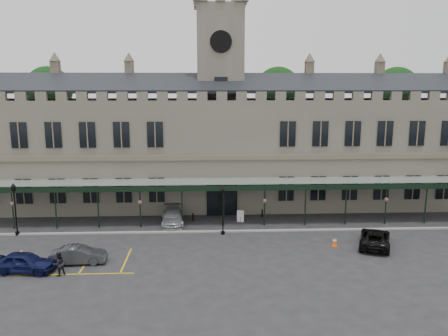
{
  "coord_description": "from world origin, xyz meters",
  "views": [
    {
      "loc": [
        -1.73,
        -33.53,
        13.42
      ],
      "look_at": [
        0.0,
        6.0,
        6.0
      ],
      "focal_mm": 35.0,
      "sensor_mm": 36.0,
      "label": 1
    }
  ],
  "objects_px": {
    "lamp_post_left": "(15,205)",
    "traffic_cone": "(335,242)",
    "car_van": "(375,238)",
    "car_left_b": "(79,255)",
    "station_building": "(220,148)",
    "person_b": "(59,264)",
    "car_left_a": "(25,262)",
    "clock_tower": "(220,89)",
    "lamp_post_mid": "(223,206)",
    "car_taxi": "(173,217)",
    "sign_board": "(240,216)"
  },
  "relations": [
    {
      "from": "car_van",
      "to": "person_b",
      "type": "xyz_separation_m",
      "value": [
        -24.96,
        -4.79,
        0.17
      ]
    },
    {
      "from": "car_left_b",
      "to": "person_b",
      "type": "bearing_deg",
      "value": 155.85
    },
    {
      "from": "station_building",
      "to": "person_b",
      "type": "xyz_separation_m",
      "value": [
        -12.3,
        -19.45,
        -5.58
      ]
    },
    {
      "from": "person_b",
      "to": "sign_board",
      "type": "bearing_deg",
      "value": 177.99
    },
    {
      "from": "sign_board",
      "to": "car_left_a",
      "type": "bearing_deg",
      "value": -130.28
    },
    {
      "from": "clock_tower",
      "to": "person_b",
      "type": "distance_m",
      "value": 26.12
    },
    {
      "from": "car_van",
      "to": "person_b",
      "type": "height_order",
      "value": "person_b"
    },
    {
      "from": "car_left_a",
      "to": "car_left_b",
      "type": "xyz_separation_m",
      "value": [
        3.5,
        1.47,
        -0.07
      ]
    },
    {
      "from": "clock_tower",
      "to": "car_van",
      "type": "relative_size",
      "value": 4.8
    },
    {
      "from": "sign_board",
      "to": "car_left_b",
      "type": "distance_m",
      "value": 16.53
    },
    {
      "from": "car_left_b",
      "to": "car_taxi",
      "type": "bearing_deg",
      "value": -38.21
    },
    {
      "from": "car_left_b",
      "to": "car_van",
      "type": "height_order",
      "value": "car_van"
    },
    {
      "from": "car_left_a",
      "to": "clock_tower",
      "type": "bearing_deg",
      "value": -32.49
    },
    {
      "from": "lamp_post_mid",
      "to": "traffic_cone",
      "type": "bearing_deg",
      "value": -20.12
    },
    {
      "from": "lamp_post_left",
      "to": "person_b",
      "type": "height_order",
      "value": "lamp_post_left"
    },
    {
      "from": "clock_tower",
      "to": "lamp_post_mid",
      "type": "bearing_deg",
      "value": -90.79
    },
    {
      "from": "station_building",
      "to": "lamp_post_mid",
      "type": "xyz_separation_m",
      "value": [
        -0.15,
        -11.06,
        -3.77
      ]
    },
    {
      "from": "person_b",
      "to": "car_left_a",
      "type": "bearing_deg",
      "value": -56.62
    },
    {
      "from": "traffic_cone",
      "to": "car_van",
      "type": "relative_size",
      "value": 0.15
    },
    {
      "from": "lamp_post_left",
      "to": "traffic_cone",
      "type": "relative_size",
      "value": 6.39
    },
    {
      "from": "traffic_cone",
      "to": "car_taxi",
      "type": "height_order",
      "value": "car_taxi"
    },
    {
      "from": "traffic_cone",
      "to": "car_taxi",
      "type": "xyz_separation_m",
      "value": [
        -14.25,
        6.67,
        0.37
      ]
    },
    {
      "from": "station_building",
      "to": "lamp_post_left",
      "type": "bearing_deg",
      "value": -151.16
    },
    {
      "from": "person_b",
      "to": "lamp_post_left",
      "type": "bearing_deg",
      "value": -95.85
    },
    {
      "from": "lamp_post_left",
      "to": "car_left_b",
      "type": "relative_size",
      "value": 1.17
    },
    {
      "from": "station_building",
      "to": "car_left_b",
      "type": "bearing_deg",
      "value": -123.61
    },
    {
      "from": "car_left_b",
      "to": "person_b",
      "type": "distance_m",
      "value": 2.3
    },
    {
      "from": "lamp_post_mid",
      "to": "traffic_cone",
      "type": "height_order",
      "value": "lamp_post_mid"
    },
    {
      "from": "person_b",
      "to": "car_left_b",
      "type": "bearing_deg",
      "value": -152.95
    },
    {
      "from": "station_building",
      "to": "sign_board",
      "type": "relative_size",
      "value": 50.21
    },
    {
      "from": "lamp_post_left",
      "to": "sign_board",
      "type": "distance_m",
      "value": 21.1
    },
    {
      "from": "station_building",
      "to": "car_taxi",
      "type": "xyz_separation_m",
      "value": [
        -5.0,
        -7.84,
        -5.73
      ]
    },
    {
      "from": "clock_tower",
      "to": "lamp_post_left",
      "type": "height_order",
      "value": "clock_tower"
    },
    {
      "from": "traffic_cone",
      "to": "car_taxi",
      "type": "distance_m",
      "value": 15.74
    },
    {
      "from": "station_building",
      "to": "lamp_post_mid",
      "type": "bearing_deg",
      "value": -90.79
    },
    {
      "from": "clock_tower",
      "to": "car_taxi",
      "type": "distance_m",
      "value": 15.52
    },
    {
      "from": "lamp_post_mid",
      "to": "car_left_a",
      "type": "height_order",
      "value": "lamp_post_mid"
    },
    {
      "from": "lamp_post_mid",
      "to": "person_b",
      "type": "bearing_deg",
      "value": -145.38
    },
    {
      "from": "lamp_post_left",
      "to": "car_taxi",
      "type": "height_order",
      "value": "lamp_post_left"
    },
    {
      "from": "clock_tower",
      "to": "lamp_post_left",
      "type": "relative_size",
      "value": 5.08
    },
    {
      "from": "car_left_a",
      "to": "traffic_cone",
      "type": "bearing_deg",
      "value": -74.02
    },
    {
      "from": "lamp_post_mid",
      "to": "traffic_cone",
      "type": "xyz_separation_m",
      "value": [
        9.4,
        -3.44,
        -2.32
      ]
    },
    {
      "from": "traffic_cone",
      "to": "car_left_b",
      "type": "xyz_separation_m",
      "value": [
        -20.75,
        -2.79,
        0.31
      ]
    },
    {
      "from": "lamp_post_mid",
      "to": "sign_board",
      "type": "xyz_separation_m",
      "value": [
        1.91,
        3.63,
        -2.11
      ]
    },
    {
      "from": "car_left_b",
      "to": "station_building",
      "type": "bearing_deg",
      "value": -37.34
    },
    {
      "from": "car_left_b",
      "to": "car_taxi",
      "type": "xyz_separation_m",
      "value": [
        6.5,
        9.46,
        0.05
      ]
    },
    {
      "from": "car_taxi",
      "to": "clock_tower",
      "type": "bearing_deg",
      "value": 54.02
    },
    {
      "from": "traffic_cone",
      "to": "car_taxi",
      "type": "relative_size",
      "value": 0.15
    },
    {
      "from": "lamp_post_left",
      "to": "person_b",
      "type": "relative_size",
      "value": 2.73
    },
    {
      "from": "station_building",
      "to": "lamp_post_left",
      "type": "relative_size",
      "value": 12.3
    }
  ]
}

